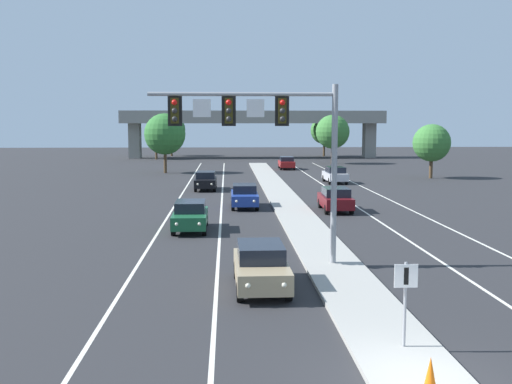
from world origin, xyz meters
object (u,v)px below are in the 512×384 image
Objects in this scene: median_sign_post at (405,292)px; tree_far_left_c at (165,134)px; tree_far_right_c at (333,132)px; car_oncoming_green at (190,215)px; traffic_cone_median_nose at (430,374)px; tree_far_left_b at (156,140)px; tree_far_left_a at (171,129)px; tree_far_right_b at (432,143)px; tree_far_right_a at (324,130)px; car_oncoming_tan at (261,266)px; overhead_signal_mast at (269,131)px; car_oncoming_blue at (244,196)px; car_receding_silver at (335,175)px; car_receding_darkred at (335,199)px; car_receding_red at (287,163)px; car_oncoming_black at (206,180)px.

median_sign_post is 0.32× the size of tree_far_left_c.
car_oncoming_green is at bearing -107.68° from tree_far_right_c.
traffic_cone_median_nose is at bearing -73.03° from car_oncoming_green.
tree_far_left_a is (1.53, 9.72, 1.49)m from tree_far_left_b.
tree_far_right_b is 42.13m from tree_far_right_a.
tree_far_right_a is (12.19, 90.00, 2.84)m from median_sign_post.
traffic_cone_median_nose is 74.46m from tree_far_right_c.
car_oncoming_tan is at bearing -101.92° from tree_far_right_c.
car_oncoming_green is (-3.67, 8.67, -4.68)m from overhead_signal_mast.
car_receding_silver is (9.23, 16.63, 0.00)m from car_oncoming_blue.
tree_far_left_c is 1.00× the size of tree_far_right_c.
median_sign_post is 0.31× the size of tree_far_left_a.
car_receding_darkred is 1.00× the size of car_receding_red.
tree_far_right_c reaches higher than median_sign_post.
tree_far_right_a reaches higher than car_receding_silver.
median_sign_post reaches higher than car_receding_darkred.
car_receding_red is at bearing 79.67° from car_oncoming_blue.
tree_far_right_b is (17.00, 50.71, 3.18)m from traffic_cone_median_nose.
traffic_cone_median_nose is 59.95m from tree_far_left_c.
tree_far_right_b is (23.32, 30.01, 2.87)m from car_oncoming_green.
tree_far_left_c reaches higher than car_receding_silver.
car_oncoming_green is 1.00× the size of car_receding_darkred.
car_receding_silver is at bearing -97.69° from tree_far_right_a.
car_oncoming_black and car_receding_red have the same top height.
traffic_cone_median_nose is at bearing -79.72° from tree_far_left_b.
median_sign_post is at bearing -80.56° from car_oncoming_black.
tree_far_left_c reaches higher than car_oncoming_black.
car_receding_darkred is 0.66× the size of tree_far_right_a.
car_receding_silver is 0.66× the size of tree_far_left_c.
tree_far_right_a reaches higher than tree_far_right_b.
car_oncoming_green is at bearing -82.36° from tree_far_left_c.
car_oncoming_tan is 9.34m from traffic_cone_median_nose.
traffic_cone_median_nose is 0.13× the size of tree_far_right_b.
car_receding_silver is at bearing 75.62° from overhead_signal_mast.
tree_far_right_a is (15.02, 80.55, -1.08)m from overhead_signal_mast.
tree_far_left_c is (-17.53, 12.54, 3.66)m from car_receding_silver.
car_oncoming_black is 55.17m from tree_far_right_a.
overhead_signal_mast is 10.62m from median_sign_post.
car_receding_silver is (5.93, 43.61, -0.77)m from median_sign_post.
overhead_signal_mast is 1.67× the size of car_oncoming_tan.
median_sign_post is 0.46× the size of tree_far_left_b.
car_oncoming_tan is 12.33m from car_oncoming_green.
car_oncoming_blue is at bearing -133.57° from tree_far_right_b.
median_sign_post reaches higher than car_oncoming_black.
car_receding_silver is 1.00× the size of car_receding_red.
car_oncoming_blue is at bearing -100.33° from car_receding_red.
traffic_cone_median_nose is (-3.11, -63.76, -0.31)m from car_receding_red.
traffic_cone_median_nose is (3.14, -8.79, -0.31)m from car_oncoming_tan.
tree_far_right_b is at bearing 58.60° from car_receding_darkred.
tree_far_right_a is at bearing -4.64° from tree_far_left_a.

